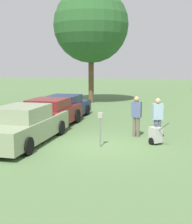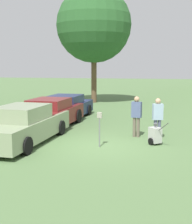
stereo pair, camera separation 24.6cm
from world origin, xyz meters
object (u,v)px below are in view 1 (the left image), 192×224
object	(u,v)px
parked_car_navy	(65,108)
person_worker	(136,114)
parking_meter	(100,123)
equipment_cart	(156,135)
parked_car_sage	(25,126)
parked_car_maroon	(50,114)
person_supervisor	(158,116)

from	to	relation	value
parked_car_navy	person_worker	xyz separation A→B (m)	(4.35, -3.95, 0.37)
parked_car_navy	parking_meter	distance (m)	6.70
parked_car_navy	equipment_cart	size ratio (longest dim) A/B	4.87
parking_meter	person_worker	xyz separation A→B (m)	(1.25, 1.98, 0.08)
parked_car_sage	person_worker	xyz separation A→B (m)	(4.35, 1.88, 0.32)
parked_car_sage	equipment_cart	size ratio (longest dim) A/B	5.40
parked_car_sage	person_worker	distance (m)	4.75
parked_car_navy	person_worker	distance (m)	5.89
parking_meter	equipment_cart	xyz separation A→B (m)	(2.08, 0.81, -0.55)
parked_car_maroon	equipment_cart	world-z (taller)	parked_car_maroon
parked_car_navy	person_supervisor	xyz separation A→B (m)	(5.25, -4.25, 0.35)
parked_car_sage	parked_car_navy	size ratio (longest dim) A/B	1.11
parked_car_sage	parking_meter	xyz separation A→B (m)	(3.10, -0.10, 0.24)
person_supervisor	equipment_cart	distance (m)	1.06
equipment_cart	person_supervisor	bearing A→B (deg)	46.37
person_supervisor	equipment_cart	world-z (taller)	person_supervisor
person_supervisor	parking_meter	bearing A→B (deg)	20.34
person_worker	equipment_cart	xyz separation A→B (m)	(0.83, -1.16, -0.63)
parked_car_sage	parked_car_maroon	world-z (taller)	parked_car_sage
parked_car_sage	equipment_cart	xyz separation A→B (m)	(5.18, 0.71, -0.31)
parked_car_sage	parked_car_navy	distance (m)	5.82
parked_car_maroon	parked_car_navy	world-z (taller)	parked_car_maroon
parked_car_sage	equipment_cart	world-z (taller)	parked_car_sage
parked_car_maroon	person_worker	distance (m)	4.54
parking_meter	equipment_cart	world-z (taller)	parking_meter
equipment_cart	parking_meter	bearing A→B (deg)	162.54
parked_car_navy	parked_car_maroon	bearing A→B (deg)	-86.55
parked_car_maroon	person_worker	xyz separation A→B (m)	(4.35, -1.25, 0.32)
parked_car_maroon	equipment_cart	size ratio (longest dim) A/B	4.93
parked_car_sage	person_worker	size ratio (longest dim) A/B	3.03
parked_car_navy	equipment_cart	xyz separation A→B (m)	(5.18, -5.11, -0.26)
person_worker	equipment_cart	distance (m)	1.56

